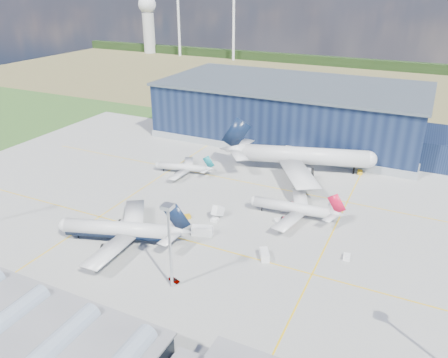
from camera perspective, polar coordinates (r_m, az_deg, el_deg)
ground at (r=138.06m, az=-3.70°, el=-5.77°), size 600.00×600.00×0.00m
apron at (r=145.70m, az=-1.78°, el=-3.99°), size 220.00×160.00×0.08m
farmland at (r=336.15m, az=15.27°, el=11.64°), size 600.00×220.00×0.01m
treeline at (r=413.06m, az=17.66°, el=14.18°), size 600.00×8.00×8.00m
horizon_dressing at (r=471.76m, az=-6.90°, el=19.94°), size 440.20×18.00×70.00m
hangar at (r=214.18m, az=9.47°, el=8.43°), size 145.00×62.00×26.10m
glass_concourse at (r=102.75m, az=-24.62°, el=-17.93°), size 78.00×23.00×8.60m
light_mast_center at (r=103.73m, az=-7.19°, el=-7.06°), size 2.60×2.60×23.00m
airliner_navy at (r=129.01m, az=-13.77°, el=-5.45°), size 50.54×49.98×13.14m
airliner_red at (r=140.72m, az=8.87°, el=-3.03°), size 33.70×33.07×10.25m
airliner_widebody at (r=174.06m, az=10.54°, el=4.11°), size 76.84×75.92×20.30m
airliner_regional at (r=172.07m, az=-5.53°, el=2.00°), size 29.65×29.24×8.12m
gse_tug_b at (r=140.54m, az=-4.95°, el=-4.95°), size 3.19×3.24×1.18m
gse_van_a at (r=131.38m, az=-2.86°, el=-6.75°), size 6.76×4.64×2.71m
gse_cart_a at (r=125.59m, az=15.73°, el=-9.78°), size 2.16×2.94×1.18m
gse_van_b at (r=121.47m, az=5.30°, el=-9.83°), size 4.35×5.35×2.24m
gse_tug_c at (r=180.24m, az=17.34°, el=0.85°), size 2.30×3.23×1.30m
gse_cart_b at (r=138.28m, az=7.09°, el=-5.55°), size 3.46×3.60×1.30m
airstair at (r=140.02m, az=-0.78°, el=-4.50°), size 2.42×5.13×3.19m
car_a at (r=113.69m, az=-6.52°, el=-12.96°), size 3.29×1.77×1.06m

